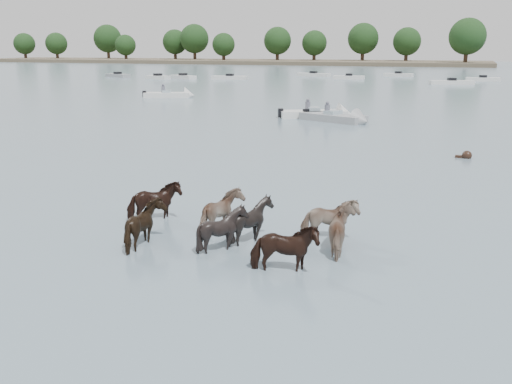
% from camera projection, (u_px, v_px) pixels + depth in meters
% --- Properties ---
extents(ground, '(400.00, 400.00, 0.00)m').
position_uv_depth(ground, '(276.00, 241.00, 14.58)').
color(ground, slate).
rests_on(ground, ground).
extents(shoreline, '(160.00, 30.00, 1.00)m').
position_uv_depth(shoreline, '(215.00, 61.00, 174.25)').
color(shoreline, '#4C4233').
rests_on(shoreline, ground).
extents(pony_herd, '(7.30, 3.77, 1.31)m').
position_uv_depth(pony_herd, '(240.00, 225.00, 14.37)').
color(pony_herd, black).
rests_on(pony_herd, ground).
extents(swimming_pony, '(0.72, 0.44, 0.44)m').
position_uv_depth(swimming_pony, '(466.00, 156.00, 25.48)').
color(swimming_pony, black).
rests_on(swimming_pony, ground).
extents(motorboat_a, '(5.29, 3.80, 1.92)m').
position_uv_depth(motorboat_a, '(323.00, 114.00, 40.28)').
color(motorboat_a, silver).
rests_on(motorboat_a, ground).
extents(motorboat_b, '(5.27, 3.46, 1.92)m').
position_uv_depth(motorboat_b, '(342.00, 119.00, 37.57)').
color(motorboat_b, gray).
rests_on(motorboat_b, ground).
extents(motorboat_f, '(5.14, 3.30, 1.92)m').
position_uv_depth(motorboat_f, '(174.00, 95.00, 56.02)').
color(motorboat_f, silver).
rests_on(motorboat_f, ground).
extents(distant_flotilla, '(104.26, 27.29, 0.93)m').
position_uv_depth(distant_flotilla, '(441.00, 80.00, 80.77)').
color(distant_flotilla, gray).
rests_on(distant_flotilla, ground).
extents(treeline, '(153.48, 21.10, 12.18)m').
position_uv_depth(treeline, '(230.00, 41.00, 173.28)').
color(treeline, '#382619').
rests_on(treeline, ground).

